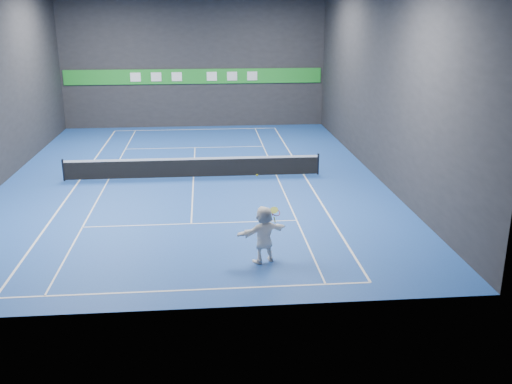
{
  "coord_description": "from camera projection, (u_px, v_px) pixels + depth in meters",
  "views": [
    {
      "loc": [
        0.63,
        -27.08,
        7.85
      ],
      "look_at": [
        2.43,
        -7.29,
        1.5
      ],
      "focal_mm": 40.0,
      "sensor_mm": 36.0,
      "label": 1
    }
  ],
  "objects": [
    {
      "name": "service_line_far",
      "position": [
        195.0,
        148.0,
        34.1
      ],
      "size": [
        8.23,
        0.06,
        0.01
      ],
      "primitive_type": "cube",
      "color": "white",
      "rests_on": "ground"
    },
    {
      "name": "tennis_net",
      "position": [
        193.0,
        167.0,
        27.86
      ],
      "size": [
        12.5,
        0.1,
        1.07
      ],
      "color": "black",
      "rests_on": "ground"
    },
    {
      "name": "sponsor_banner",
      "position": [
        194.0,
        76.0,
        39.23
      ],
      "size": [
        17.64,
        0.11,
        1.0
      ],
      "color": "#20932A",
      "rests_on": "wall_back"
    },
    {
      "name": "baseline_far",
      "position": [
        196.0,
        129.0,
        39.3
      ],
      "size": [
        10.98,
        0.08,
        0.01
      ],
      "primitive_type": "cube",
      "color": "white",
      "rests_on": "ground"
    },
    {
      "name": "wall_right",
      "position": [
        378.0,
        83.0,
        27.43
      ],
      "size": [
        0.1,
        26.0,
        9.0
      ],
      "primitive_type": "cube",
      "color": "#252527",
      "rests_on": "ground"
    },
    {
      "name": "ground",
      "position": [
        194.0,
        177.0,
        28.03
      ],
      "size": [
        26.0,
        26.0,
        0.0
      ],
      "primitive_type": "plane",
      "color": "#1C449A",
      "rests_on": "ground"
    },
    {
      "name": "sideline_singles_right",
      "position": [
        276.0,
        175.0,
        28.38
      ],
      "size": [
        0.06,
        23.78,
        0.01
      ],
      "primitive_type": "cube",
      "color": "white",
      "rests_on": "ground"
    },
    {
      "name": "sideline_doubles_left",
      "position": [
        80.0,
        180.0,
        27.55
      ],
      "size": [
        0.08,
        23.78,
        0.01
      ],
      "primitive_type": "cube",
      "color": "white",
      "rests_on": "ground"
    },
    {
      "name": "tennis_racket",
      "position": [
        275.0,
        213.0,
        18.25
      ],
      "size": [
        0.45,
        0.38,
        0.57
      ],
      "color": "#AE121B",
      "rests_on": "player"
    },
    {
      "name": "sideline_doubles_right",
      "position": [
        304.0,
        175.0,
        28.5
      ],
      "size": [
        0.08,
        23.78,
        0.01
      ],
      "primitive_type": "cube",
      "color": "white",
      "rests_on": "ground"
    },
    {
      "name": "wall_back",
      "position": [
        194.0,
        62.0,
        38.99
      ],
      "size": [
        18.0,
        0.1,
        9.0
      ],
      "primitive_type": "cube",
      "color": "#252527",
      "rests_on": "ground"
    },
    {
      "name": "tennis_ball",
      "position": [
        257.0,
        175.0,
        17.93
      ],
      "size": [
        0.07,
        0.07,
        0.07
      ],
      "primitive_type": "sphere",
      "color": "yellow",
      "rests_on": "player"
    },
    {
      "name": "sideline_singles_left",
      "position": [
        109.0,
        180.0,
        27.67
      ],
      "size": [
        0.06,
        23.78,
        0.01
      ],
      "primitive_type": "cube",
      "color": "white",
      "rests_on": "ground"
    },
    {
      "name": "center_service_line",
      "position": [
        194.0,
        177.0,
        28.02
      ],
      "size": [
        0.06,
        12.8,
        0.01
      ],
      "primitive_type": "cube",
      "color": "white",
      "rests_on": "ground"
    },
    {
      "name": "player",
      "position": [
        264.0,
        234.0,
        18.38
      ],
      "size": [
        1.85,
        1.22,
        1.91
      ],
      "primitive_type": "imported",
      "rotation": [
        0.0,
        0.0,
        3.55
      ],
      "color": "white",
      "rests_on": "ground"
    },
    {
      "name": "wall_front",
      "position": [
        181.0,
        150.0,
        14.32
      ],
      "size": [
        18.0,
        0.1,
        9.0
      ],
      "primitive_type": "cube",
      "color": "#252527",
      "rests_on": "ground"
    },
    {
      "name": "baseline_near",
      "position": [
        188.0,
        290.0,
        16.75
      ],
      "size": [
        10.98,
        0.08,
        0.01
      ],
      "primitive_type": "cube",
      "color": "white",
      "rests_on": "ground"
    },
    {
      "name": "service_line_near",
      "position": [
        191.0,
        224.0,
        21.95
      ],
      "size": [
        8.23,
        0.06,
        0.01
      ],
      "primitive_type": "cube",
      "color": "white",
      "rests_on": "ground"
    }
  ]
}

